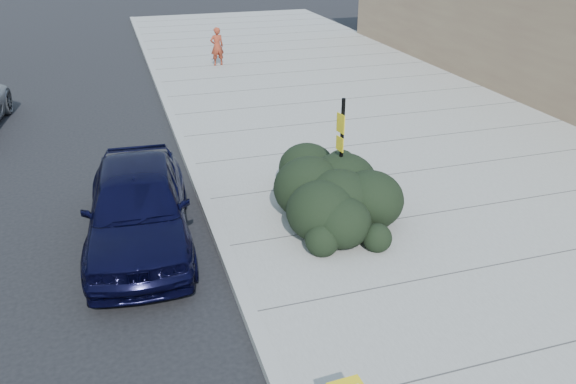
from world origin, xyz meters
The scene contains 8 objects.
ground centered at (0.00, 0.00, 0.00)m, with size 120.00×120.00×0.00m, color black.
sidewalk_near centered at (5.60, 5.00, 0.07)m, with size 11.20×50.00×0.15m, color gray.
curb_near centered at (0.00, 5.00, 0.08)m, with size 0.22×50.00×0.17m, color #9E9E99.
bike_rack centered at (2.98, 3.50, 0.66)m, with size 0.27×0.54×0.85m.
sign_post centered at (2.57, 2.80, 1.48)m, with size 0.11×0.27×2.33m.
hedge centered at (2.45, 2.82, 0.82)m, with size 1.79×3.58×1.34m, color black.
sedan_navy centered at (-1.40, 2.87, 0.78)m, with size 1.85×4.59×1.57m, color black.
pedestrian centered at (2.62, 16.01, 0.91)m, with size 0.55×0.36×1.51m, color #9F3922.
Camera 1 is at (-1.51, -6.70, 5.52)m, focal length 35.00 mm.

